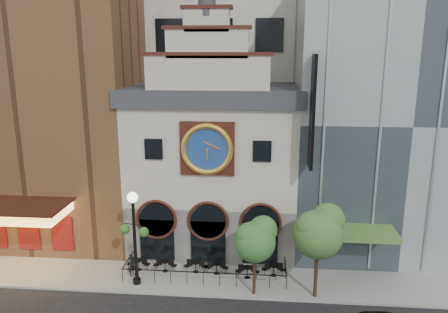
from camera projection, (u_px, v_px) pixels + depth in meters
ground at (201, 297)px, 26.93m from camera, size 120.00×120.00×0.00m
sidewalk at (206, 276)px, 29.33m from camera, size 44.00×5.00×0.15m
clock_building at (214, 161)px, 32.91m from camera, size 12.60×8.78×18.65m
theater_building at (54, 79)px, 34.66m from camera, size 14.00×15.60×25.00m
retail_building at (387, 114)px, 33.09m from camera, size 14.00×14.40×20.00m
cafe_railing at (206, 269)px, 29.20m from camera, size 10.60×2.60×0.90m
bistro_0 at (139, 264)px, 29.89m from camera, size 1.58×0.68×0.90m
bistro_1 at (165, 265)px, 29.71m from camera, size 1.58×0.68×0.90m
bistro_2 at (196, 266)px, 29.59m from camera, size 1.58×0.68×0.90m
bistro_3 at (217, 267)px, 29.40m from camera, size 1.58×0.68×0.90m
bistro_4 at (247, 271)px, 28.86m from camera, size 1.58×0.68×0.90m
bistro_5 at (274, 269)px, 29.12m from camera, size 1.58×0.68×0.90m
pedestrian at (132, 265)px, 29.11m from camera, size 0.57×0.67×1.55m
lamppost at (134, 228)px, 27.36m from camera, size 1.94×0.99×6.22m
tree_left at (256, 238)px, 26.26m from camera, size 2.60×2.51×5.01m
tree_right at (319, 230)px, 25.83m from camera, size 3.06×2.95×5.90m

